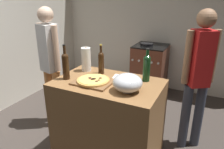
{
  "coord_description": "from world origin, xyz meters",
  "views": [
    {
      "loc": [
        1.16,
        -1.32,
        1.83
      ],
      "look_at": [
        0.19,
        0.68,
        0.98
      ],
      "focal_mm": 34.87,
      "sensor_mm": 36.0,
      "label": 1
    }
  ],
  "objects_px": {
    "paper_towel_roll": "(86,59)",
    "wine_bottle_green": "(101,62)",
    "wine_bottle_dark": "(66,65)",
    "wine_bottle_clear": "(147,67)",
    "stove": "(149,69)",
    "person_in_red": "(198,74)",
    "pizza": "(93,80)",
    "person_in_stripes": "(50,61)",
    "mixing_bowl": "(128,83)"
  },
  "relations": [
    {
      "from": "person_in_red",
      "to": "pizza",
      "type": "bearing_deg",
      "value": -145.8
    },
    {
      "from": "wine_bottle_clear",
      "to": "wine_bottle_green",
      "type": "relative_size",
      "value": 1.03
    },
    {
      "from": "mixing_bowl",
      "to": "paper_towel_roll",
      "type": "height_order",
      "value": "paper_towel_roll"
    },
    {
      "from": "paper_towel_roll",
      "to": "person_in_stripes",
      "type": "xyz_separation_m",
      "value": [
        -0.59,
        0.04,
        -0.11
      ]
    },
    {
      "from": "pizza",
      "to": "person_in_stripes",
      "type": "xyz_separation_m",
      "value": [
        -0.86,
        0.32,
        -0.0
      ]
    },
    {
      "from": "pizza",
      "to": "wine_bottle_clear",
      "type": "relative_size",
      "value": 0.97
    },
    {
      "from": "paper_towel_roll",
      "to": "wine_bottle_green",
      "type": "height_order",
      "value": "wine_bottle_green"
    },
    {
      "from": "person_in_stripes",
      "to": "person_in_red",
      "type": "distance_m",
      "value": 1.86
    },
    {
      "from": "stove",
      "to": "person_in_red",
      "type": "height_order",
      "value": "person_in_red"
    },
    {
      "from": "pizza",
      "to": "mixing_bowl",
      "type": "bearing_deg",
      "value": -4.62
    },
    {
      "from": "wine_bottle_green",
      "to": "stove",
      "type": "bearing_deg",
      "value": 86.3
    },
    {
      "from": "wine_bottle_clear",
      "to": "stove",
      "type": "height_order",
      "value": "wine_bottle_clear"
    },
    {
      "from": "paper_towel_roll",
      "to": "person_in_red",
      "type": "xyz_separation_m",
      "value": [
        1.24,
        0.37,
        -0.1
      ]
    },
    {
      "from": "wine_bottle_green",
      "to": "person_in_red",
      "type": "distance_m",
      "value": 1.1
    },
    {
      "from": "wine_bottle_dark",
      "to": "wine_bottle_green",
      "type": "bearing_deg",
      "value": 49.72
    },
    {
      "from": "person_in_stripes",
      "to": "wine_bottle_green",
      "type": "bearing_deg",
      "value": -3.11
    },
    {
      "from": "wine_bottle_green",
      "to": "stove",
      "type": "relative_size",
      "value": 0.36
    },
    {
      "from": "stove",
      "to": "person_in_red",
      "type": "bearing_deg",
      "value": -54.01
    },
    {
      "from": "person_in_stripes",
      "to": "person_in_red",
      "type": "bearing_deg",
      "value": 10.46
    },
    {
      "from": "wine_bottle_clear",
      "to": "paper_towel_roll",
      "type": "bearing_deg",
      "value": -179.31
    },
    {
      "from": "wine_bottle_clear",
      "to": "pizza",
      "type": "bearing_deg",
      "value": -148.42
    },
    {
      "from": "person_in_stripes",
      "to": "stove",
      "type": "bearing_deg",
      "value": 60.41
    },
    {
      "from": "wine_bottle_clear",
      "to": "person_in_red",
      "type": "relative_size",
      "value": 0.21
    },
    {
      "from": "wine_bottle_green",
      "to": "person_in_stripes",
      "type": "relative_size",
      "value": 0.21
    },
    {
      "from": "pizza",
      "to": "wine_bottle_dark",
      "type": "distance_m",
      "value": 0.35
    },
    {
      "from": "wine_bottle_dark",
      "to": "person_in_stripes",
      "type": "height_order",
      "value": "person_in_stripes"
    },
    {
      "from": "person_in_stripes",
      "to": "person_in_red",
      "type": "height_order",
      "value": "person_in_red"
    },
    {
      "from": "wine_bottle_clear",
      "to": "person_in_red",
      "type": "xyz_separation_m",
      "value": [
        0.49,
        0.37,
        -0.12
      ]
    },
    {
      "from": "pizza",
      "to": "wine_bottle_dark",
      "type": "xyz_separation_m",
      "value": [
        -0.32,
        -0.04,
        0.13
      ]
    },
    {
      "from": "pizza",
      "to": "wine_bottle_dark",
      "type": "height_order",
      "value": "wine_bottle_dark"
    },
    {
      "from": "mixing_bowl",
      "to": "paper_towel_roll",
      "type": "relative_size",
      "value": 1.0
    },
    {
      "from": "mixing_bowl",
      "to": "stove",
      "type": "xyz_separation_m",
      "value": [
        -0.35,
        1.96,
        -0.55
      ]
    },
    {
      "from": "stove",
      "to": "person_in_red",
      "type": "relative_size",
      "value": 0.58
    },
    {
      "from": "mixing_bowl",
      "to": "wine_bottle_dark",
      "type": "relative_size",
      "value": 0.74
    },
    {
      "from": "paper_towel_roll",
      "to": "wine_bottle_green",
      "type": "xyz_separation_m",
      "value": [
        0.21,
        -0.01,
        0.0
      ]
    },
    {
      "from": "wine_bottle_dark",
      "to": "wine_bottle_clear",
      "type": "relative_size",
      "value": 1.08
    },
    {
      "from": "mixing_bowl",
      "to": "wine_bottle_green",
      "type": "relative_size",
      "value": 0.83
    },
    {
      "from": "mixing_bowl",
      "to": "wine_bottle_green",
      "type": "bearing_deg",
      "value": 145.51
    },
    {
      "from": "mixing_bowl",
      "to": "person_in_stripes",
      "type": "distance_m",
      "value": 1.31
    },
    {
      "from": "wine_bottle_green",
      "to": "paper_towel_roll",
      "type": "bearing_deg",
      "value": 177.98
    },
    {
      "from": "pizza",
      "to": "stove",
      "type": "relative_size",
      "value": 0.36
    },
    {
      "from": "person_in_red",
      "to": "mixing_bowl",
      "type": "bearing_deg",
      "value": -129.55
    },
    {
      "from": "wine_bottle_clear",
      "to": "wine_bottle_green",
      "type": "bearing_deg",
      "value": -178.25
    },
    {
      "from": "pizza",
      "to": "wine_bottle_dark",
      "type": "relative_size",
      "value": 0.9
    },
    {
      "from": "paper_towel_roll",
      "to": "wine_bottle_clear",
      "type": "height_order",
      "value": "wine_bottle_clear"
    },
    {
      "from": "stove",
      "to": "wine_bottle_green",
      "type": "bearing_deg",
      "value": -93.7
    },
    {
      "from": "paper_towel_roll",
      "to": "wine_bottle_green",
      "type": "distance_m",
      "value": 0.21
    },
    {
      "from": "wine_bottle_clear",
      "to": "stove",
      "type": "xyz_separation_m",
      "value": [
        -0.43,
        1.63,
        -0.62
      ]
    },
    {
      "from": "pizza",
      "to": "person_in_stripes",
      "type": "bearing_deg",
      "value": 159.36
    },
    {
      "from": "paper_towel_roll",
      "to": "person_in_red",
      "type": "bearing_deg",
      "value": 16.82
    }
  ]
}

